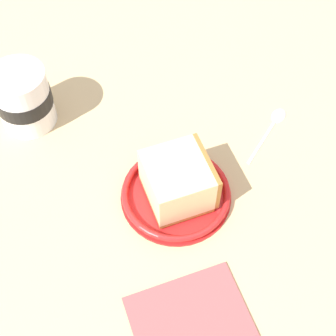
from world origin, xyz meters
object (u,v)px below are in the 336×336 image
(cake_slice, at_px, (178,181))
(teaspoon, at_px, (274,122))
(small_plate, at_px, (176,194))
(tea_mug, at_px, (22,98))
(folded_napkin, at_px, (193,326))

(cake_slice, bearing_deg, teaspoon, -63.63)
(small_plate, distance_m, tea_mug, 0.26)
(cake_slice, distance_m, teaspoon, 0.19)
(small_plate, xyz_separation_m, teaspoon, (0.08, -0.17, -0.00))
(tea_mug, bearing_deg, teaspoon, -106.15)
(small_plate, relative_size, tea_mug, 1.41)
(small_plate, bearing_deg, cake_slice, -84.33)
(small_plate, xyz_separation_m, cake_slice, (0.00, -0.00, 0.03))
(cake_slice, bearing_deg, small_plate, 95.67)
(teaspoon, height_order, folded_napkin, teaspoon)
(tea_mug, bearing_deg, cake_slice, -136.11)
(cake_slice, height_order, tea_mug, tea_mug)
(tea_mug, distance_m, folded_napkin, 0.39)
(cake_slice, relative_size, tea_mug, 0.87)
(cake_slice, distance_m, folded_napkin, 0.18)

